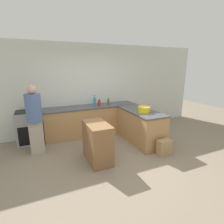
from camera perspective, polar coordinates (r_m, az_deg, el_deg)
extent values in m
plane|color=gray|center=(4.00, 1.78, -15.84)|extent=(14.00, 14.00, 0.00)
cube|color=silver|center=(5.53, -7.99, 7.47)|extent=(8.00, 0.06, 2.70)
cube|color=tan|center=(5.40, -6.63, -2.76)|extent=(2.78, 0.63, 0.84)
cube|color=#4C4C51|center=(5.29, -6.77, 1.80)|extent=(2.81, 0.66, 0.04)
cube|color=tan|center=(4.90, 9.21, -4.69)|extent=(0.66, 1.52, 0.84)
cube|color=#4C4C51|center=(4.78, 9.42, 0.30)|extent=(0.69, 1.55, 0.04)
cube|color=#99999E|center=(5.21, -25.28, -4.54)|extent=(0.65, 0.58, 0.88)
cube|color=black|center=(4.98, -25.16, -7.02)|extent=(0.55, 0.01, 0.49)
cube|color=black|center=(5.10, -25.83, 0.22)|extent=(0.60, 0.54, 0.01)
cube|color=brown|center=(3.86, -4.77, -9.86)|extent=(0.45, 0.82, 0.86)
cylinder|color=yellow|center=(4.57, 10.41, 0.82)|extent=(0.32, 0.32, 0.15)
cylinder|color=red|center=(5.23, -4.16, 2.81)|extent=(0.08, 0.08, 0.15)
cylinder|color=red|center=(5.21, -4.18, 3.96)|extent=(0.04, 0.04, 0.06)
cylinder|color=#338CBF|center=(5.30, -5.69, 3.34)|extent=(0.09, 0.09, 0.23)
cylinder|color=#338CBF|center=(5.27, -5.74, 5.04)|extent=(0.04, 0.04, 0.09)
cylinder|color=#475B1E|center=(5.39, -1.21, 3.21)|extent=(0.06, 0.06, 0.16)
cylinder|color=#475B1E|center=(5.37, -1.22, 4.36)|extent=(0.03, 0.03, 0.06)
cube|color=#ADA38E|center=(4.55, -23.31, -7.65)|extent=(0.31, 0.19, 0.79)
cylinder|color=#4C6699|center=(4.35, -24.25, 1.16)|extent=(0.35, 0.35, 0.65)
sphere|color=tan|center=(4.28, -24.85, 6.71)|extent=(0.20, 0.20, 0.20)
cube|color=#A88456|center=(4.35, 16.65, -11.03)|extent=(0.33, 0.19, 0.37)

